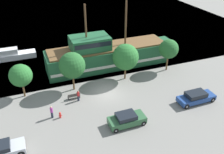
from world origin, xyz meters
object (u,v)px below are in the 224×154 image
at_px(parked_car_curb_front, 127,119).
at_px(bench_promenade_east, 74,96).
at_px(pedestrian_walking_far, 78,96).
at_px(parked_car_curb_rear, 196,97).
at_px(pedestrian_walking_near, 52,112).
at_px(pirate_ship, 107,54).
at_px(fire_hydrant, 60,115).
at_px(moored_boat_dockside, 12,55).

height_order(parked_car_curb_front, bench_promenade_east, parked_car_curb_front).
height_order(parked_car_curb_front, pedestrian_walking_far, pedestrian_walking_far).
xyz_separation_m(parked_car_curb_rear, pedestrian_walking_near, (-17.72, 3.39, 0.08)).
relative_size(pirate_ship, fire_hydrant, 27.32).
relative_size(parked_car_curb_rear, pedestrian_walking_near, 3.06).
distance_m(pirate_ship, parked_car_curb_rear, 15.39).
relative_size(pedestrian_walking_near, pedestrian_walking_far, 1.06).
distance_m(parked_car_curb_rear, pedestrian_walking_far, 15.08).
bearing_deg(pedestrian_walking_near, fire_hydrant, -22.52).
xyz_separation_m(pedestrian_walking_near, pedestrian_walking_far, (3.73, 2.24, -0.05)).
relative_size(moored_boat_dockside, pedestrian_walking_far, 5.02).
distance_m(bench_promenade_east, pedestrian_walking_near, 4.37).
bearing_deg(pedestrian_walking_near, parked_car_curb_front, -28.82).
xyz_separation_m(moored_boat_dockside, bench_promenade_east, (7.17, -15.56, -0.27)).
height_order(pirate_ship, moored_boat_dockside, pirate_ship).
xyz_separation_m(pirate_ship, pedestrian_walking_far, (-6.77, -7.90, -1.29)).
bearing_deg(pirate_ship, fire_hydrant, -132.52).
distance_m(moored_boat_dockside, parked_car_curb_front, 25.43).
distance_m(moored_boat_dockside, parked_car_curb_rear, 30.69).
height_order(pirate_ship, parked_car_curb_rear, pirate_ship).
xyz_separation_m(parked_car_curb_rear, fire_hydrant, (-16.84, 3.03, -0.32)).
bearing_deg(fire_hydrant, parked_car_curb_front, -29.58).
relative_size(parked_car_curb_rear, pedestrian_walking_far, 3.24).
height_order(parked_car_curb_rear, fire_hydrant, parked_car_curb_rear).
height_order(moored_boat_dockside, fire_hydrant, moored_boat_dockside).
distance_m(pedestrian_walking_near, pedestrian_walking_far, 4.36).
bearing_deg(pedestrian_walking_near, bench_promenade_east, 41.02).
bearing_deg(pedestrian_walking_far, pirate_ship, 49.38).
bearing_deg(pedestrian_walking_near, pedestrian_walking_far, 31.01).
distance_m(pirate_ship, pedestrian_walking_far, 10.49).
relative_size(moored_boat_dockside, bench_promenade_east, 4.74).
xyz_separation_m(bench_promenade_east, pedestrian_walking_far, (0.45, -0.61, 0.33)).
bearing_deg(moored_boat_dockside, fire_hydrant, -75.80).
distance_m(moored_boat_dockside, bench_promenade_east, 17.13).
bearing_deg(pirate_ship, pedestrian_walking_far, -130.62).
bearing_deg(pirate_ship, bench_promenade_east, -134.75).
distance_m(parked_car_curb_front, bench_promenade_east, 8.35).
bearing_deg(bench_promenade_east, pedestrian_walking_far, -53.97).
relative_size(parked_car_curb_rear, fire_hydrant, 6.46).
height_order(parked_car_curb_front, fire_hydrant, parked_car_curb_front).
relative_size(pirate_ship, pedestrian_walking_far, 13.70).
bearing_deg(pedestrian_walking_far, parked_car_curb_rear, -21.96).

